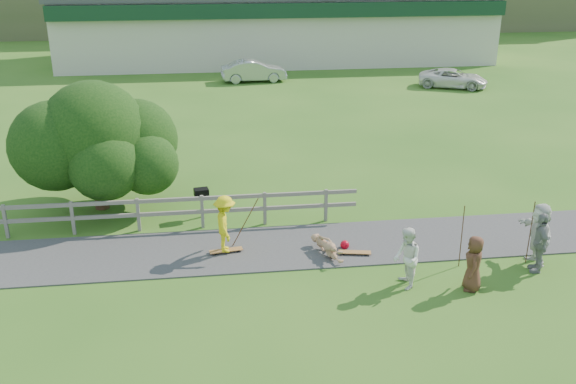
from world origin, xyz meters
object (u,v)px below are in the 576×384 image
Objects in this scene: tree at (98,163)px; car_silver at (254,71)px; spectator_c at (474,263)px; spectator_d at (539,234)px; spectator_b at (540,242)px; skater_rider at (225,227)px; spectator_a at (407,258)px; car_white at (453,78)px; bbq at (202,203)px; skater_fallen at (327,247)px.

car_silver is at bearing 71.70° from tree.
spectator_c is 0.83× the size of spectator_d.
spectator_b is at bearing -19.23° from spectator_d.
spectator_b is 27.86m from car_silver.
skater_rider is 25.26m from car_silver.
tree is (-12.78, 5.83, 0.72)m from spectator_d.
spectator_a reaches higher than car_white.
tree is at bearing 156.49° from car_white.
spectator_a is 0.30× the size of tree.
spectator_a is 7.57m from bbq.
spectator_d is 0.43× the size of car_silver.
bbq is (-5.30, 5.40, -0.33)m from spectator_a.
spectator_d is (2.38, 1.18, 0.16)m from spectator_c.
tree reaches higher than spectator_b.
skater_fallen is at bearing 175.19° from car_white.
spectator_b reaches higher than skater_fallen.
skater_fallen is at bearing -98.59° from spectator_d.
spectator_c is at bearing -56.45° from spectator_b.
skater_fallen is at bearing 176.63° from car_silver.
tree is at bearing -110.85° from spectator_d.
car_white is at bearing 40.38° from bbq.
spectator_a reaches higher than skater_fallen.
spectator_a is at bearing -74.98° from spectator_d.
skater_rider is at bearing -44.85° from tree.
skater_rider is 3.02m from skater_fallen.
tree is at bearing -104.64° from spectator_c.
skater_fallen is 1.02× the size of spectator_c.
bbq is at bearing 10.58° from skater_rider.
tree reaches higher than spectator_c.
spectator_a is 27.74m from car_silver.
spectator_d is (5.77, -1.25, 0.63)m from skater_fallen.
skater_rider is at bearing -89.73° from spectator_b.
skater_fallen is at bearing -33.12° from tree.
skater_fallen is 5.94m from spectator_d.
skater_rider is 6.97m from spectator_c.
car_white is at bearing 179.38° from spectator_c.
car_silver is at bearing 72.30° from skater_fallen.
spectator_c is (-2.20, -0.75, -0.10)m from spectator_b.
spectator_b is (8.52, -2.18, 0.01)m from skater_rider.
spectator_d reaches higher than bbq.
tree is 5.62× the size of bbq.
spectator_b is 0.41× the size of car_white.
car_white is at bearing 42.22° from tree.
car_silver reaches higher than bbq.
car_white reaches higher than bbq.
skater_fallen is 0.84× the size of spectator_d.
spectator_b is 0.94× the size of spectator_d.
skater_rider is 5.30m from spectator_a.
car_white is at bearing 157.22° from spectator_a.
spectator_a is (4.63, -2.58, -0.02)m from skater_rider.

